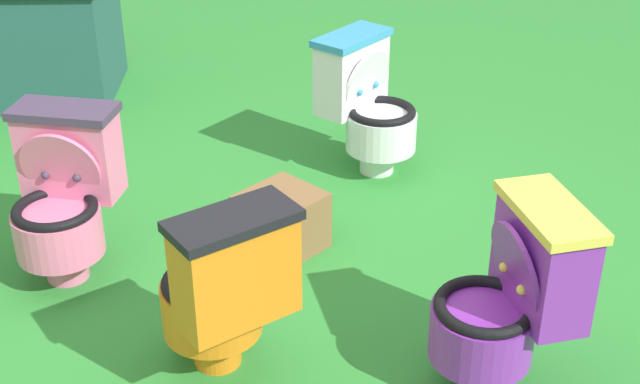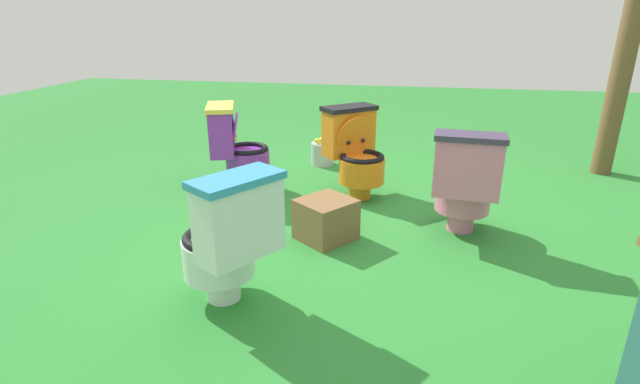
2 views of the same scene
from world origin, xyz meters
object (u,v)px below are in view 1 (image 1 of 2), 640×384
at_px(small_crate, 281,222).
at_px(toilet_white, 367,103).
at_px(toilet_orange, 222,289).
at_px(toilet_pink, 64,194).
at_px(toilet_purple, 510,298).

bearing_deg(small_crate, toilet_white, 67.78).
distance_m(toilet_orange, toilet_white, 1.77).
bearing_deg(toilet_pink, toilet_white, -133.86).
relative_size(toilet_white, small_crate, 2.16).
relative_size(toilet_purple, small_crate, 2.16).
height_order(toilet_orange, small_crate, toilet_orange).
bearing_deg(toilet_pink, toilet_purple, 166.94).
height_order(toilet_orange, toilet_white, same).
bearing_deg(toilet_purple, small_crate, 28.90).
xyz_separation_m(toilet_orange, toilet_purple, (1.01, 0.04, 0.00)).
relative_size(toilet_pink, small_crate, 2.16).
xyz_separation_m(toilet_purple, toilet_white, (-0.57, 1.67, 0.00)).
distance_m(toilet_purple, small_crate, 1.25).
xyz_separation_m(toilet_white, small_crate, (-0.35, -0.85, -0.24)).
height_order(toilet_purple, small_crate, toilet_purple).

